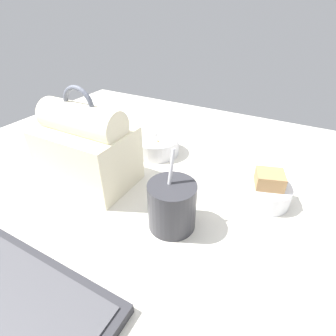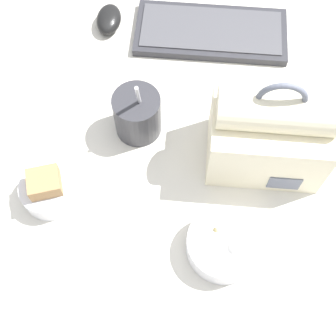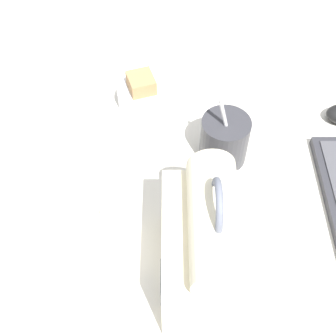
{
  "view_description": "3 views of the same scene",
  "coord_description": "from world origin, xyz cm",
  "px_view_note": "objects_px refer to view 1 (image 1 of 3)",
  "views": [
    {
      "loc": [
        -21.53,
        43.92,
        39.4
      ],
      "look_at": [
        2.73,
        -0.34,
        7.0
      ],
      "focal_mm": 28.0,
      "sensor_mm": 36.0,
      "label": 1
    },
    {
      "loc": [
        5.92,
        -37.18,
        82.83
      ],
      "look_at": [
        2.73,
        -0.34,
        7.0
      ],
      "focal_mm": 50.0,
      "sensor_mm": 36.0,
      "label": 2
    },
    {
      "loc": [
        53.9,
        -0.37,
        72.97
      ],
      "look_at": [
        2.73,
        -0.34,
        7.0
      ],
      "focal_mm": 50.0,
      "sensor_mm": 36.0,
      "label": 3
    }
  ],
  "objects_px": {
    "keyboard": "(10,298)",
    "soup_cup": "(172,205)",
    "bento_bowl_snacks": "(156,145)",
    "lunch_bag": "(87,148)",
    "bento_bowl_sandwich": "(267,191)"
  },
  "relations": [
    {
      "from": "keyboard",
      "to": "soup_cup",
      "type": "distance_m",
      "value": 0.29
    },
    {
      "from": "lunch_bag",
      "to": "bento_bowl_snacks",
      "type": "height_order",
      "value": "lunch_bag"
    },
    {
      "from": "soup_cup",
      "to": "bento_bowl_snacks",
      "type": "bearing_deg",
      "value": -53.21
    },
    {
      "from": "keyboard",
      "to": "soup_cup",
      "type": "height_order",
      "value": "soup_cup"
    },
    {
      "from": "keyboard",
      "to": "bento_bowl_snacks",
      "type": "xyz_separation_m",
      "value": [
        0.04,
        -0.49,
        0.01
      ]
    },
    {
      "from": "keyboard",
      "to": "soup_cup",
      "type": "relative_size",
      "value": 2.07
    },
    {
      "from": "bento_bowl_snacks",
      "to": "lunch_bag",
      "type": "bearing_deg",
      "value": 70.75
    },
    {
      "from": "soup_cup",
      "to": "bento_bowl_snacks",
      "type": "height_order",
      "value": "soup_cup"
    },
    {
      "from": "keyboard",
      "to": "lunch_bag",
      "type": "relative_size",
      "value": 1.44
    },
    {
      "from": "soup_cup",
      "to": "bento_bowl_snacks",
      "type": "relative_size",
      "value": 1.25
    },
    {
      "from": "lunch_bag",
      "to": "bento_bowl_snacks",
      "type": "bearing_deg",
      "value": -109.25
    },
    {
      "from": "keyboard",
      "to": "soup_cup",
      "type": "xyz_separation_m",
      "value": [
        -0.13,
        -0.25,
        0.04
      ]
    },
    {
      "from": "soup_cup",
      "to": "keyboard",
      "type": "bearing_deg",
      "value": 62.36
    },
    {
      "from": "soup_cup",
      "to": "bento_bowl_sandwich",
      "type": "relative_size",
      "value": 1.57
    },
    {
      "from": "bento_bowl_sandwich",
      "to": "bento_bowl_snacks",
      "type": "relative_size",
      "value": 0.79
    }
  ]
}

